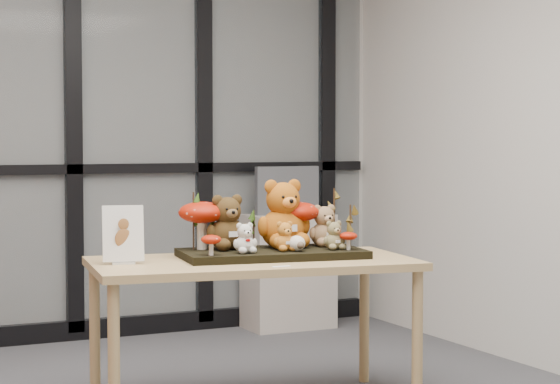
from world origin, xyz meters
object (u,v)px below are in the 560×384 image
display_table (253,274)px  plush_cream_hedgehog (297,243)px  bear_white_bow (245,236)px  bear_brown_medium (227,219)px  diorama_tray (272,254)px  mushroom_front_right (348,240)px  sign_holder (123,237)px  bear_tan_back (324,223)px  cabinet (288,271)px  bear_small_yellow (285,235)px  mushroom_front_left (211,244)px  bear_pooh_yellow (283,210)px  mushroom_back_right (298,222)px  monitor (287,190)px  bear_beige_small (334,234)px  mushroom_back_left (202,223)px

display_table → plush_cream_hedgehog: plush_cream_hedgehog is taller
bear_white_bow → bear_brown_medium: bearing=102.0°
diorama_tray → mushroom_front_right: mushroom_front_right is taller
bear_brown_medium → sign_holder: size_ratio=1.09×
display_table → bear_brown_medium: 0.29m
diorama_tray → bear_tan_back: size_ratio=3.83×
bear_white_bow → cabinet: size_ratio=0.20×
cabinet → bear_brown_medium: bearing=-124.7°
display_table → bear_small_yellow: bear_small_yellow is taller
plush_cream_hedgehog → mushroom_front_left: mushroom_front_left is taller
bear_small_yellow → mushroom_front_left: 0.37m
bear_pooh_yellow → bear_small_yellow: size_ratio=2.35×
cabinet → display_table: bearing=-120.8°
bear_pooh_yellow → plush_cream_hedgehog: bearing=-87.6°
mushroom_back_right → mushroom_front_left: size_ratio=2.32×
bear_pooh_yellow → monitor: size_ratio=0.80×
bear_white_bow → plush_cream_hedgehog: (0.25, -0.03, -0.04)m
monitor → mushroom_front_left: bearing=-124.9°
bear_tan_back → bear_beige_small: 0.17m
bear_small_yellow → plush_cream_hedgehog: (0.04, -0.03, -0.04)m
bear_beige_small → mushroom_back_left: mushroom_back_left is taller
plush_cream_hedgehog → sign_holder: bearing=175.7°
bear_white_bow → cabinet: bearing=66.6°
diorama_tray → plush_cream_hedgehog: bearing=-47.7°
mushroom_back_right → cabinet: mushroom_back_right is taller
bear_brown_medium → diorama_tray: bearing=-19.7°
mushroom_front_left → mushroom_front_right: (0.66, -0.07, -0.00)m
bear_beige_small → plush_cream_hedgehog: bearing=-175.0°
bear_small_yellow → plush_cream_hedgehog: bear_small_yellow is taller
mushroom_back_left → bear_pooh_yellow: bearing=-11.8°
plush_cream_hedgehog → bear_pooh_yellow: bearing=92.4°
bear_brown_medium → mushroom_front_right: 0.57m
mushroom_back_right → bear_small_yellow: bearing=-132.2°
bear_pooh_yellow → bear_white_bow: (-0.26, -0.15, -0.10)m
mushroom_front_right → bear_pooh_yellow: bearing=132.7°
diorama_tray → cabinet: (0.90, 1.66, -0.33)m
bear_tan_back → monitor: monitor is taller
bear_brown_medium → monitor: size_ratio=0.64×
bear_beige_small → mushroom_front_right: size_ratio=1.61×
display_table → monitor: size_ratio=3.50×
display_table → bear_white_bow: (-0.06, -0.04, 0.18)m
bear_white_bow → mushroom_front_right: bear_white_bow is taller
display_table → mushroom_back_left: bearing=139.5°
sign_holder → diorama_tray: bearing=7.5°
diorama_tray → mushroom_front_left: 0.36m
display_table → mushroom_front_left: (-0.23, -0.06, 0.15)m
display_table → mushroom_front_left: size_ratio=15.39×
mushroom_back_left → monitor: 1.93m
bear_pooh_yellow → bear_white_bow: bear_pooh_yellow is taller
bear_white_bow → bear_beige_small: 0.44m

